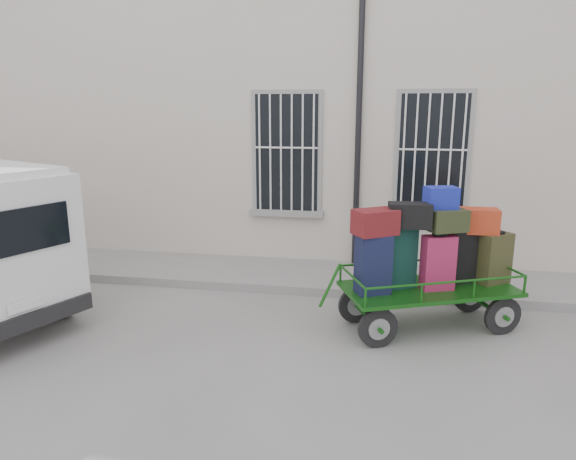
% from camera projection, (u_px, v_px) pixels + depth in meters
% --- Properties ---
extents(ground, '(80.00, 80.00, 0.00)m').
position_uv_depth(ground, '(278.00, 328.00, 7.42)').
color(ground, slate).
rests_on(ground, ground).
extents(building, '(24.00, 5.15, 6.00)m').
position_uv_depth(building, '(323.00, 112.00, 11.98)').
color(building, beige).
rests_on(building, ground).
extents(sidewalk, '(24.00, 1.70, 0.15)m').
position_uv_depth(sidewalk, '(301.00, 275.00, 9.50)').
color(sidewalk, gray).
rests_on(sidewalk, ground).
extents(luggage_cart, '(2.83, 1.94, 2.05)m').
position_uv_depth(luggage_cart, '(430.00, 259.00, 7.19)').
color(luggage_cart, black).
rests_on(luggage_cart, ground).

